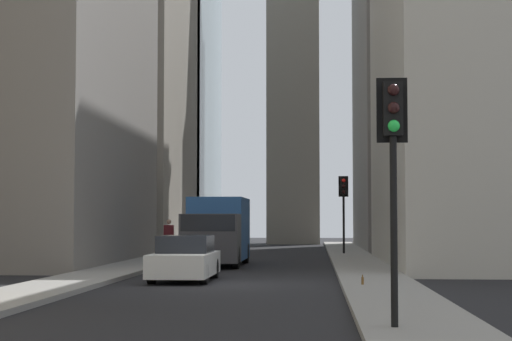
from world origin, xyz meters
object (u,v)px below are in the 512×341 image
(traffic_light_foreground, at_px, (393,142))
(delivery_truck, at_px, (217,231))
(sedan_white, at_px, (185,260))
(traffic_light_midblock, at_px, (344,196))
(pedestrian, at_px, (169,237))
(discarded_bottle, at_px, (363,281))

(traffic_light_foreground, bearing_deg, delivery_truck, 13.98)
(sedan_white, height_order, traffic_light_midblock, traffic_light_midblock)
(delivery_truck, bearing_deg, traffic_light_midblock, -28.89)
(delivery_truck, relative_size, traffic_light_foreground, 1.55)
(delivery_truck, bearing_deg, pedestrian, 37.95)
(pedestrian, bearing_deg, traffic_light_foreground, -162.25)
(traffic_light_foreground, bearing_deg, discarded_bottle, 0.05)
(pedestrian, bearing_deg, traffic_light_midblock, -50.34)
(traffic_light_midblock, height_order, discarded_bottle, traffic_light_midblock)
(traffic_light_midblock, bearing_deg, sedan_white, 163.74)
(delivery_truck, height_order, discarded_bottle, delivery_truck)
(delivery_truck, height_order, traffic_light_foreground, traffic_light_foreground)
(traffic_light_foreground, relative_size, discarded_bottle, 15.42)
(delivery_truck, bearing_deg, traffic_light_foreground, -166.02)
(traffic_light_foreground, xyz_separation_m, discarded_bottle, (9.45, 0.01, -2.95))
(pedestrian, xyz_separation_m, discarded_bottle, (-15.48, -7.97, -0.87))
(traffic_light_foreground, height_order, discarded_bottle, traffic_light_foreground)
(traffic_light_foreground, bearing_deg, sedan_white, 23.20)
(delivery_truck, relative_size, discarded_bottle, 23.93)
(pedestrian, distance_m, discarded_bottle, 17.43)
(discarded_bottle, bearing_deg, delivery_truck, 23.85)
(delivery_truck, bearing_deg, discarded_bottle, -156.15)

